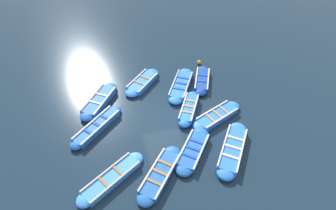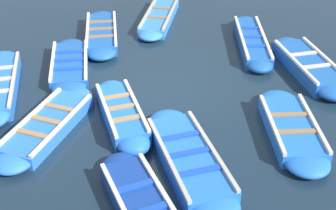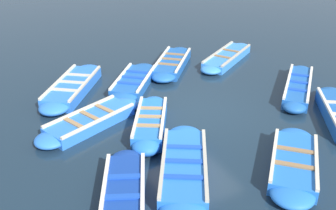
{
  "view_description": "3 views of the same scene",
  "coord_description": "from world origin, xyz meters",
  "px_view_note": "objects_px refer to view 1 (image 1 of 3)",
  "views": [
    {
      "loc": [
        -2.48,
        -10.18,
        11.23
      ],
      "look_at": [
        0.38,
        0.63,
        0.45
      ],
      "focal_mm": 28.0,
      "sensor_mm": 36.0,
      "label": 1
    },
    {
      "loc": [
        7.52,
        7.17,
        6.36
      ],
      "look_at": [
        0.64,
        0.87,
        0.28
      ],
      "focal_mm": 50.0,
      "sensor_mm": 36.0,
      "label": 2
    },
    {
      "loc": [
        5.45,
        8.87,
        5.58
      ],
      "look_at": [
        0.83,
        -0.13,
        0.41
      ],
      "focal_mm": 42.0,
      "sensor_mm": 36.0,
      "label": 3
    }
  ],
  "objects_px": {
    "boat_inner_gap": "(202,80)",
    "boat_broadside": "(97,126)",
    "boat_drifting": "(217,116)",
    "boat_mid_row": "(193,150)",
    "boat_tucked": "(189,109)",
    "boat_outer_right": "(142,82)",
    "buoy_orange_near": "(199,62)",
    "boat_stern_in": "(160,174)",
    "boat_centre": "(232,149)",
    "boat_outer_left": "(99,101)",
    "boat_near_quay": "(112,178)",
    "boat_far_corner": "(181,85)"
  },
  "relations": [
    {
      "from": "boat_inner_gap",
      "to": "boat_broadside",
      "type": "relative_size",
      "value": 0.98
    },
    {
      "from": "boat_inner_gap",
      "to": "boat_drifting",
      "type": "distance_m",
      "value": 3.36
    },
    {
      "from": "boat_drifting",
      "to": "boat_mid_row",
      "type": "relative_size",
      "value": 1.12
    },
    {
      "from": "boat_tucked",
      "to": "boat_outer_right",
      "type": "distance_m",
      "value": 3.91
    },
    {
      "from": "boat_drifting",
      "to": "buoy_orange_near",
      "type": "distance_m",
      "value": 5.5
    },
    {
      "from": "boat_drifting",
      "to": "boat_stern_in",
      "type": "bearing_deg",
      "value": -144.82
    },
    {
      "from": "boat_stern_in",
      "to": "boat_outer_right",
      "type": "distance_m",
      "value": 7.09
    },
    {
      "from": "boat_drifting",
      "to": "boat_centre",
      "type": "distance_m",
      "value": 2.45
    },
    {
      "from": "boat_broadside",
      "to": "boat_outer_left",
      "type": "height_order",
      "value": "boat_outer_left"
    },
    {
      "from": "boat_near_quay",
      "to": "boat_inner_gap",
      "type": "bearing_deg",
      "value": 41.22
    },
    {
      "from": "boat_far_corner",
      "to": "buoy_orange_near",
      "type": "distance_m",
      "value": 3.07
    },
    {
      "from": "boat_centre",
      "to": "boat_near_quay",
      "type": "relative_size",
      "value": 1.02
    },
    {
      "from": "boat_far_corner",
      "to": "boat_centre",
      "type": "xyz_separation_m",
      "value": [
        1.08,
        -5.62,
        -0.01
      ]
    },
    {
      "from": "boat_tucked",
      "to": "buoy_orange_near",
      "type": "bearing_deg",
      "value": 63.28
    },
    {
      "from": "boat_tucked",
      "to": "boat_outer_left",
      "type": "relative_size",
      "value": 0.88
    },
    {
      "from": "boat_drifting",
      "to": "boat_stern_in",
      "type": "relative_size",
      "value": 1.08
    },
    {
      "from": "boat_drifting",
      "to": "boat_outer_left",
      "type": "bearing_deg",
      "value": 155.34
    },
    {
      "from": "boat_outer_right",
      "to": "boat_outer_left",
      "type": "height_order",
      "value": "boat_outer_left"
    },
    {
      "from": "boat_inner_gap",
      "to": "boat_broadside",
      "type": "xyz_separation_m",
      "value": [
        -7.15,
        -2.4,
        -0.0
      ]
    },
    {
      "from": "boat_inner_gap",
      "to": "buoy_orange_near",
      "type": "bearing_deg",
      "value": 75.67
    },
    {
      "from": "boat_outer_right",
      "to": "boat_outer_left",
      "type": "relative_size",
      "value": 0.87
    },
    {
      "from": "boat_mid_row",
      "to": "boat_broadside",
      "type": "bearing_deg",
      "value": 148.04
    },
    {
      "from": "buoy_orange_near",
      "to": "boat_far_corner",
      "type": "bearing_deg",
      "value": -132.54
    },
    {
      "from": "boat_tucked",
      "to": "boat_outer_left",
      "type": "xyz_separation_m",
      "value": [
        -5.14,
        2.07,
        -0.01
      ]
    },
    {
      "from": "boat_near_quay",
      "to": "boat_outer_left",
      "type": "height_order",
      "value": "boat_outer_left"
    },
    {
      "from": "boat_far_corner",
      "to": "boat_stern_in",
      "type": "xyz_separation_m",
      "value": [
        -2.89,
        -6.08,
        -0.02
      ]
    },
    {
      "from": "boat_tucked",
      "to": "boat_mid_row",
      "type": "bearing_deg",
      "value": -104.03
    },
    {
      "from": "boat_tucked",
      "to": "buoy_orange_near",
      "type": "xyz_separation_m",
      "value": [
        2.26,
        4.49,
        -0.06
      ]
    },
    {
      "from": "boat_centre",
      "to": "boat_near_quay",
      "type": "distance_m",
      "value": 6.24
    },
    {
      "from": "boat_tucked",
      "to": "buoy_orange_near",
      "type": "relative_size",
      "value": 10.64
    },
    {
      "from": "boat_stern_in",
      "to": "boat_broadside",
      "type": "height_order",
      "value": "boat_broadside"
    },
    {
      "from": "boat_drifting",
      "to": "boat_far_corner",
      "type": "bearing_deg",
      "value": 111.31
    },
    {
      "from": "boat_centre",
      "to": "boat_inner_gap",
      "type": "bearing_deg",
      "value": 85.44
    },
    {
      "from": "boat_centre",
      "to": "boat_stern_in",
      "type": "height_order",
      "value": "boat_centre"
    },
    {
      "from": "boat_drifting",
      "to": "boat_centre",
      "type": "height_order",
      "value": "boat_centre"
    },
    {
      "from": "boat_inner_gap",
      "to": "boat_drifting",
      "type": "bearing_deg",
      "value": -95.2
    },
    {
      "from": "boat_mid_row",
      "to": "boat_near_quay",
      "type": "bearing_deg",
      "value": -172.68
    },
    {
      "from": "boat_centre",
      "to": "boat_broadside",
      "type": "bearing_deg",
      "value": 153.06
    },
    {
      "from": "boat_tucked",
      "to": "boat_centre",
      "type": "relative_size",
      "value": 0.83
    },
    {
      "from": "boat_inner_gap",
      "to": "boat_drifting",
      "type": "xyz_separation_m",
      "value": [
        -0.3,
        -3.35,
        -0.01
      ]
    },
    {
      "from": "boat_near_quay",
      "to": "buoy_orange_near",
      "type": "xyz_separation_m",
      "value": [
        7.23,
        7.96,
        -0.01
      ]
    },
    {
      "from": "boat_inner_gap",
      "to": "boat_near_quay",
      "type": "xyz_separation_m",
      "value": [
        -6.7,
        -5.87,
        -0.02
      ]
    },
    {
      "from": "boat_broadside",
      "to": "buoy_orange_near",
      "type": "relative_size",
      "value": 11.44
    },
    {
      "from": "boat_stern_in",
      "to": "boat_outer_left",
      "type": "bearing_deg",
      "value": 112.37
    },
    {
      "from": "boat_stern_in",
      "to": "boat_mid_row",
      "type": "distance_m",
      "value": 2.18
    },
    {
      "from": "boat_tucked",
      "to": "boat_mid_row",
      "type": "relative_size",
      "value": 0.96
    },
    {
      "from": "boat_inner_gap",
      "to": "boat_near_quay",
      "type": "relative_size",
      "value": 0.89
    },
    {
      "from": "boat_far_corner",
      "to": "boat_stern_in",
      "type": "distance_m",
      "value": 6.74
    },
    {
      "from": "boat_inner_gap",
      "to": "boat_tucked",
      "type": "bearing_deg",
      "value": -125.73
    },
    {
      "from": "boat_near_quay",
      "to": "boat_mid_row",
      "type": "height_order",
      "value": "boat_mid_row"
    }
  ]
}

